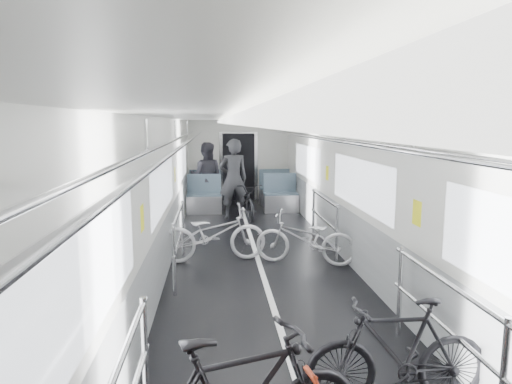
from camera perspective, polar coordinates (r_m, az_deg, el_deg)
car_shell at (r=8.59m, az=-0.35°, el=0.66°), size 3.02×14.01×2.41m
bike_left_far at (r=7.74m, az=-5.39°, el=-5.21°), size 1.85×0.83×0.94m
bike_right_near at (r=4.12m, az=17.28°, el=-18.63°), size 1.54×0.44×0.92m
bike_right_mid at (r=7.58m, az=6.19°, el=-5.80°), size 1.76×1.07×0.87m
bike_aisle at (r=11.05m, az=-1.34°, el=-1.08°), size 0.85×1.79×0.90m
person_standing at (r=11.06m, az=-2.86°, el=1.64°), size 0.78×0.59×1.94m
person_seated at (r=12.29m, az=-6.23°, el=1.99°), size 0.96×0.79×1.81m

